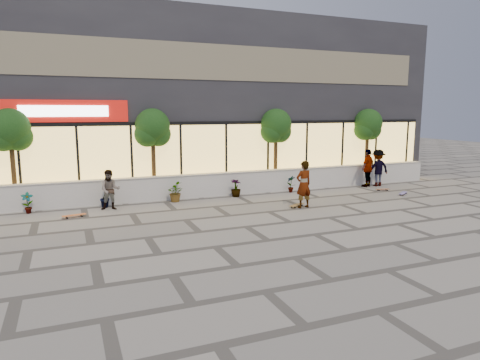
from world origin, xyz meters
name	(u,v)px	position (x,y,z in m)	size (l,w,h in m)	color
ground	(315,235)	(0.00, 0.00, 0.00)	(80.00, 80.00, 0.00)	gray
planter_wall	(234,183)	(0.00, 7.00, 0.52)	(22.00, 0.42, 1.04)	silver
retail_building	(198,103)	(0.00, 12.49, 4.25)	(24.00, 9.17, 8.50)	#26252B
shrub_a	(27,203)	(-8.50, 6.45, 0.41)	(0.43, 0.29, 0.81)	#133A12
shrub_b	(105,197)	(-5.70, 6.45, 0.41)	(0.45, 0.36, 0.81)	#133A12
shrub_c	(174,192)	(-2.90, 6.45, 0.41)	(0.73, 0.63, 0.81)	#133A12
shrub_d	(236,188)	(-0.10, 6.45, 0.41)	(0.45, 0.45, 0.81)	#133A12
shrub_e	(291,184)	(2.70, 6.45, 0.41)	(0.43, 0.29, 0.81)	#133A12
tree_west	(10,132)	(-9.00, 7.70, 2.99)	(1.60, 1.50, 3.92)	#3E2F16
tree_midwest	(153,130)	(-3.50, 7.70, 2.99)	(1.60, 1.50, 3.92)	#3E2F16
tree_mideast	(276,128)	(2.50, 7.70, 2.99)	(1.60, 1.50, 3.92)	#3E2F16
tree_east	(368,126)	(8.00, 7.70, 2.99)	(1.60, 1.50, 3.92)	#3E2F16
skater_center	(304,184)	(1.57, 3.40, 0.94)	(0.68, 0.45, 1.88)	white
skater_left	(110,190)	(-5.55, 5.92, 0.78)	(0.76, 0.59, 1.57)	tan
skater_right_near	(368,168)	(7.00, 6.30, 0.96)	(1.12, 0.47, 1.91)	white
skater_right_far	(378,168)	(7.63, 6.30, 0.94)	(1.21, 0.69, 1.87)	maroon
skateboard_center	(297,205)	(1.40, 3.60, 0.08)	(0.84, 0.57, 0.10)	brown
skateboard_left	(74,215)	(-6.91, 5.14, 0.08)	(0.85, 0.36, 0.10)	#D35D27
skateboard_right_near	(383,189)	(7.00, 5.13, 0.07)	(0.72, 0.31, 0.08)	brown
skateboard_right_far	(403,193)	(7.18, 3.97, 0.08)	(0.77, 0.59, 0.09)	#5D5399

